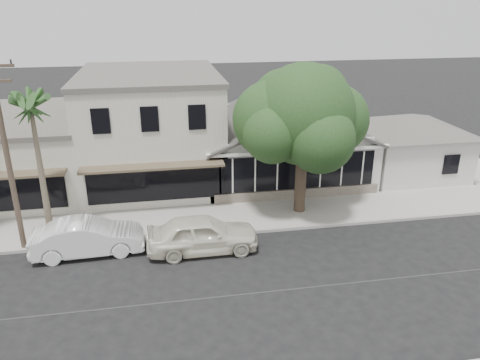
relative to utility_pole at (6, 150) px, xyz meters
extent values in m
plane|color=black|center=(9.00, -5.20, -4.79)|extent=(140.00, 140.00, 0.00)
cube|color=#9E9991|center=(1.00, 1.55, -4.71)|extent=(90.00, 3.50, 0.15)
cube|color=silver|center=(14.00, 7.30, -3.29)|extent=(10.00, 8.00, 3.00)
cube|color=black|center=(14.00, 3.24, -3.04)|extent=(8.80, 0.10, 2.00)
cube|color=#60564C|center=(14.00, 3.25, -4.44)|extent=(9.60, 0.18, 0.70)
cube|color=silver|center=(22.20, 6.30, -3.29)|extent=(6.00, 6.00, 3.00)
cube|color=silver|center=(6.00, 8.30, -1.54)|extent=(8.00, 10.00, 6.50)
cube|color=beige|center=(-3.00, 8.30, -2.69)|extent=(10.00, 10.00, 4.20)
cylinder|color=brown|center=(0.00, 0.00, -0.29)|extent=(0.24, 0.24, 9.00)
imported|color=silver|center=(8.07, -1.52, -3.93)|extent=(5.03, 2.04, 1.71)
imported|color=white|center=(2.99, -0.85, -3.98)|extent=(4.97, 1.93, 1.61)
cylinder|color=#4D3C2F|center=(13.60, 1.63, -3.21)|extent=(0.59, 0.59, 3.15)
sphere|color=#1A3B18|center=(13.60, 1.63, 0.62)|extent=(5.12, 5.12, 5.12)
sphere|color=#1A3B18|center=(15.37, 2.22, 0.13)|extent=(3.74, 3.74, 3.74)
sphere|color=#1A3B18|center=(12.03, 2.02, 0.33)|extent=(3.94, 3.94, 3.94)
sphere|color=#1A3B18|center=(13.99, 0.15, -0.26)|extent=(3.35, 3.35, 3.35)
sphere|color=#1A3B18|center=(13.01, 3.20, 0.92)|extent=(3.54, 3.54, 3.54)
sphere|color=#1A3B18|center=(14.78, 3.01, 1.31)|extent=(3.15, 3.15, 3.15)
sphere|color=#1A3B18|center=(11.83, 0.84, -0.06)|extent=(2.95, 2.95, 2.95)
cone|color=#726651|center=(1.02, 0.94, -1.65)|extent=(0.34, 0.34, 6.28)
camera|label=1|loc=(6.45, -20.33, 6.00)|focal=35.00mm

